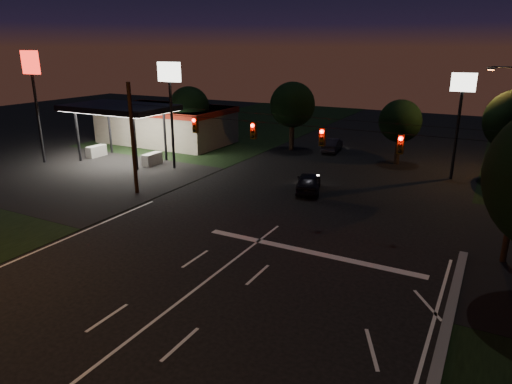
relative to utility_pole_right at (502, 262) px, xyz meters
The scene contains 16 objects.
ground 19.21m from the utility_pole_right, 128.66° to the right, with size 140.00×140.00×0.00m, color black.
cross_street_left 32.02m from the utility_pole_right, behind, with size 20.00×16.00×0.02m, color black.
stop_bar 9.66m from the utility_pole_right, 158.75° to the right, with size 12.00×0.50×0.01m, color silver.
utility_pole_right is the anchor object (origin of this frame).
utility_pole_left 24.00m from the utility_pole_right, behind, with size 0.28×0.28×8.00m, color black.
signal_span 13.20m from the utility_pole_right, behind, with size 24.00×0.40×1.56m.
gas_station 37.27m from the utility_pole_right, 155.56° to the left, with size 14.20×16.10×5.25m.
pole_sign_left_near 27.82m from the utility_pole_right, 164.93° to the left, with size 2.20×0.30×9.10m.
pole_sign_left_far 38.87m from the utility_pole_right, behind, with size 2.00×0.30×10.00m.
pole_sign_right 16.73m from the utility_pole_right, 104.93° to the left, with size 1.80×0.30×8.40m.
street_light_right_far 17.81m from the utility_pole_right, 92.57° to the left, with size 2.20×0.35×9.00m.
tree_far_a 33.84m from the utility_pole_right, 153.24° to the left, with size 4.20×4.20×6.42m.
tree_far_b 28.04m from the utility_pole_right, 136.25° to the left, with size 4.60×4.60×6.98m.
tree_far_c 20.58m from the utility_pole_right, 116.39° to the left, with size 3.80×3.80×5.86m.
car_oncoming_a 14.46m from the utility_pole_right, 154.19° to the left, with size 1.73×4.29×1.46m, color black.
car_oncoming_b 25.84m from the utility_pole_right, 128.22° to the left, with size 1.45×4.15×1.37m, color black.
Camera 1 is at (10.86, -9.11, 10.28)m, focal length 32.00 mm.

